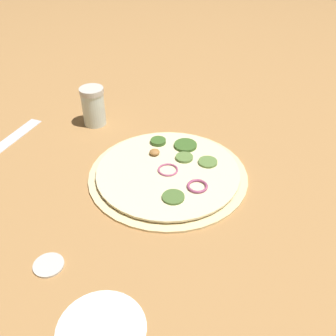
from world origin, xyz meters
TOP-DOWN VIEW (x-y plane):
  - ground_plane at (0.00, 0.00)m, footprint 3.00×3.00m
  - pizza at (-0.00, -0.00)m, footprint 0.30×0.30m
  - spice_jar at (0.24, -0.11)m, footprint 0.05×0.05m
  - loose_cap at (0.08, 0.27)m, footprint 0.05×0.05m
  - flour_patch at (-0.05, 0.33)m, footprint 0.12×0.12m

SIDE VIEW (x-z plane):
  - ground_plane at x=0.00m, z-range 0.00..0.00m
  - flour_patch at x=-0.05m, z-range 0.00..0.00m
  - loose_cap at x=0.08m, z-range 0.00..0.01m
  - pizza at x=0.00m, z-range 0.00..0.02m
  - spice_jar at x=0.24m, z-range 0.00..0.09m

